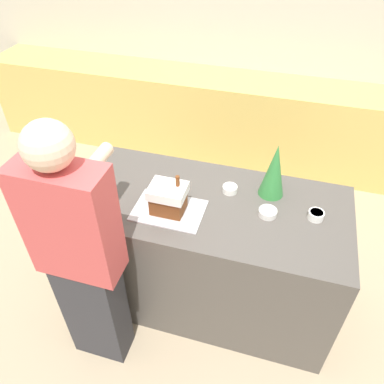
% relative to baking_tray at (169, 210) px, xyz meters
% --- Properties ---
extents(ground_plane, '(12.00, 12.00, 0.00)m').
position_rel_baking_tray_xyz_m(ground_plane, '(0.21, 0.14, -0.94)').
color(ground_plane, tan).
extents(wall_back, '(8.00, 0.05, 2.60)m').
position_rel_baking_tray_xyz_m(wall_back, '(0.21, 2.40, 0.36)').
color(wall_back, beige).
rests_on(wall_back, ground_plane).
extents(back_cabinet_block, '(6.00, 0.60, 0.91)m').
position_rel_baking_tray_xyz_m(back_cabinet_block, '(0.21, 2.08, -0.49)').
color(back_cabinet_block, '#DBBC60').
rests_on(back_cabinet_block, ground_plane).
extents(kitchen_island, '(1.75, 0.82, 0.94)m').
position_rel_baking_tray_xyz_m(kitchen_island, '(0.21, 0.14, -0.47)').
color(kitchen_island, '#514C47').
rests_on(kitchen_island, ground_plane).
extents(baking_tray, '(0.42, 0.29, 0.01)m').
position_rel_baking_tray_xyz_m(baking_tray, '(0.00, 0.00, 0.00)').
color(baking_tray, silver).
rests_on(baking_tray, kitchen_island).
extents(gingerbread_house, '(0.22, 0.17, 0.25)m').
position_rel_baking_tray_xyz_m(gingerbread_house, '(0.00, 0.00, 0.10)').
color(gingerbread_house, brown).
rests_on(gingerbread_house, baking_tray).
extents(decorative_tree, '(0.16, 0.16, 0.36)m').
position_rel_baking_tray_xyz_m(decorative_tree, '(0.57, 0.34, 0.18)').
color(decorative_tree, '#33843D').
rests_on(decorative_tree, kitchen_island).
extents(candy_bowl_near_tray_left, '(0.11, 0.11, 0.04)m').
position_rel_baking_tray_xyz_m(candy_bowl_near_tray_left, '(-0.59, 0.22, 0.02)').
color(candy_bowl_near_tray_left, white).
rests_on(candy_bowl_near_tray_left, kitchen_island).
extents(candy_bowl_behind_tray, '(0.11, 0.11, 0.04)m').
position_rel_baking_tray_xyz_m(candy_bowl_behind_tray, '(0.58, 0.13, 0.02)').
color(candy_bowl_behind_tray, white).
rests_on(candy_bowl_behind_tray, kitchen_island).
extents(candy_bowl_center_rear, '(0.09, 0.09, 0.05)m').
position_rel_baking_tray_xyz_m(candy_bowl_center_rear, '(0.86, 0.18, 0.02)').
color(candy_bowl_center_rear, white).
rests_on(candy_bowl_center_rear, kitchen_island).
extents(candy_bowl_near_tray_right, '(0.09, 0.09, 0.04)m').
position_rel_baking_tray_xyz_m(candy_bowl_near_tray_right, '(0.32, 0.28, 0.02)').
color(candy_bowl_near_tray_right, white).
rests_on(candy_bowl_near_tray_right, kitchen_island).
extents(person, '(0.46, 0.57, 1.75)m').
position_rel_baking_tray_xyz_m(person, '(-0.34, -0.46, -0.04)').
color(person, '#333338').
rests_on(person, ground_plane).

